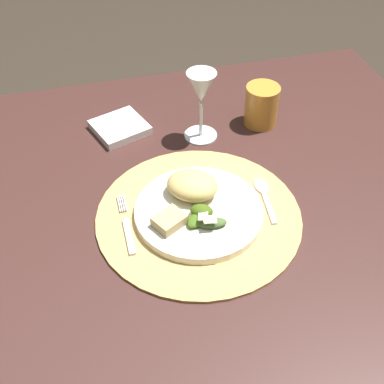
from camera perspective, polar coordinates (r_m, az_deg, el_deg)
The scene contains 12 objects.
ground_plane at distance 1.58m, azimuth -1.09°, elevation -19.89°, with size 6.00×6.00×0.00m, color #332A20.
dining_table at distance 1.08m, azimuth -1.51°, elevation -5.58°, with size 1.26×0.95×0.73m.
placemat at distance 0.95m, azimuth 0.77°, elevation -2.76°, with size 0.39×0.39×0.01m, color tan.
dinner_plate at distance 0.94m, azimuth 0.78°, elevation -2.29°, with size 0.24×0.24×0.02m, color white.
pasta_serving at distance 0.95m, azimuth 0.03°, elevation 0.76°, with size 0.10×0.08×0.04m, color #DDBB6B.
salad_greens at distance 0.91m, azimuth 1.30°, elevation -2.82°, with size 0.08×0.07×0.03m.
bread_piece at distance 0.90m, azimuth -2.60°, elevation -3.29°, with size 0.05×0.04×0.02m, color tan.
fork at distance 0.93m, azimuth -7.48°, elevation -3.90°, with size 0.01×0.15×0.00m.
spoon at distance 1.00m, azimuth 8.19°, elevation -0.03°, with size 0.03×0.13×0.01m.
napkin at distance 1.16m, azimuth -8.26°, elevation 7.33°, with size 0.11×0.11×0.02m, color white.
wine_glass at distance 1.07m, azimuth 1.07°, elevation 11.37°, with size 0.07×0.07×0.16m.
amber_tumbler at distance 1.17m, azimuth 7.96°, elevation 9.78°, with size 0.08×0.08×0.10m, color orange.
Camera 1 is at (-0.15, -0.69, 1.41)m, focal length 46.61 mm.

